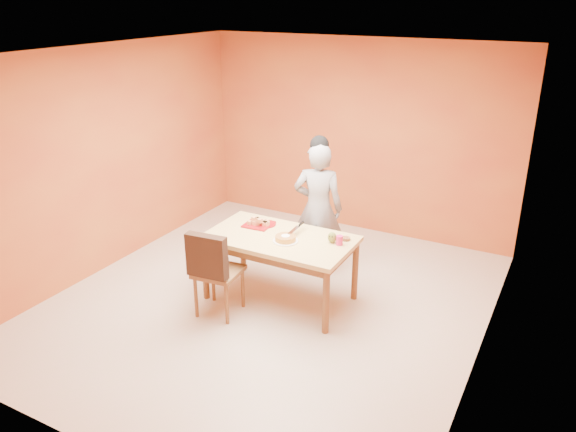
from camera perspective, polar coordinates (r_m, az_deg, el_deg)
The scene contains 17 objects.
floor at distance 6.36m, azimuth -1.96°, elevation -8.77°, with size 5.00×5.00×0.00m, color beige.
ceiling at distance 5.50m, azimuth -2.33°, elevation 16.19°, with size 5.00×5.00×0.00m, color silver.
wall_back at distance 7.96m, azimuth 7.04°, elevation 7.96°, with size 4.50×4.50×0.00m, color #C06B2C.
wall_left at distance 7.15m, azimuth -17.98°, elevation 5.45°, with size 5.00×5.00×0.00m, color #C06B2C.
wall_right at distance 5.11m, azimuth 20.23°, elevation -1.28°, with size 5.00×5.00×0.00m, color #C06B2C.
dining_table at distance 6.14m, azimuth -0.82°, elevation -2.94°, with size 1.60×0.90×0.76m.
dining_chair at distance 5.98m, azimuth -7.20°, elevation -5.46°, with size 0.50×0.57×1.00m.
pastry_pile at distance 6.39m, azimuth -3.02°, elevation -0.42°, with size 0.27×0.27×0.09m, color #E69C62, non-canonical shape.
person at distance 6.75m, azimuth 3.08°, elevation 0.77°, with size 0.60×0.39×1.63m, color gray.
pastry_platter at distance 6.41m, azimuth -3.01°, elevation -0.85°, with size 0.30×0.30×0.02m, color maroon.
red_dinner_plate at distance 6.42m, azimuth -2.28°, elevation -0.83°, with size 0.24×0.24×0.01m, color maroon.
white_cake_plate at distance 5.99m, azimuth -0.26°, elevation -2.54°, with size 0.27×0.27×0.01m, color white.
sponge_cake at distance 5.98m, azimuth -0.26°, elevation -2.27°, with size 0.22×0.22×0.05m, color gold.
cake_server at distance 6.11m, azimuth 0.63°, elevation -1.41°, with size 0.05×0.24×0.01m, color white.
egg_ornament at distance 5.96m, azimuth 4.51°, elevation -2.18°, with size 0.10×0.08×0.12m, color olive.
magenta_glass at distance 5.92m, azimuth 5.26°, elevation -2.47°, with size 0.07×0.07×0.10m, color #D41F6A.
checker_tin at distance 6.05m, azimuth 5.88°, elevation -2.31°, with size 0.10×0.10×0.03m, color #331A0E.
Camera 1 is at (2.78, -4.72, 3.24)m, focal length 35.00 mm.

